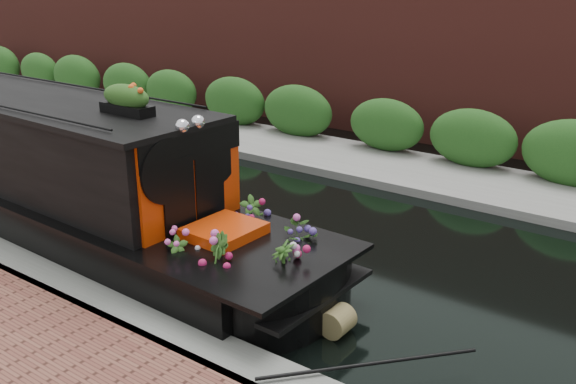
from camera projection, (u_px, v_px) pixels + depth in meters
The scene contains 7 objects.
ground at pixel (233, 222), 10.94m from camera, with size 80.00×80.00×0.00m, color black.
near_bank_coping at pixel (68, 299), 8.43m from camera, with size 40.00×0.60×0.50m, color slate.
far_bank_path at pixel (358, 165), 14.13m from camera, with size 40.00×2.40×0.34m, color gray.
far_hedge at pixel (378, 155), 14.81m from camera, with size 40.00×1.10×2.80m, color #23521B.
far_brick_wall at pixel (418, 137), 16.41m from camera, with size 40.00×1.00×8.00m, color maroon.
narrowboat at pixel (19, 170), 10.95m from camera, with size 12.19×2.46×2.84m.
rope_fender at pixel (338, 321), 7.57m from camera, with size 0.34×0.34×0.35m, color olive.
Camera 1 is at (6.77, -7.62, 4.13)m, focal length 40.00 mm.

